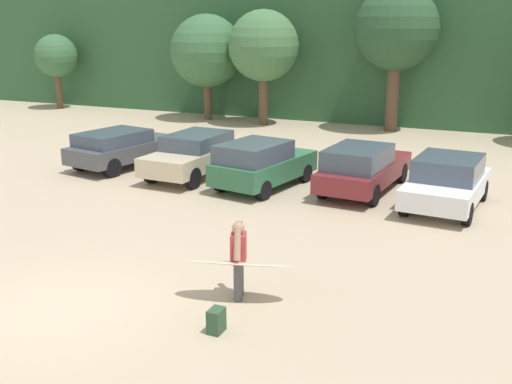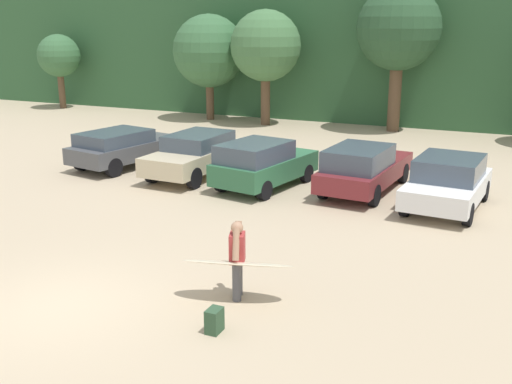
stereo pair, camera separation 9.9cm
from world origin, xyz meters
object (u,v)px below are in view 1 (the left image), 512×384
object	(u,v)px
parked_car_maroon	(363,167)
parked_car_white	(447,182)
backpack_dropped	(216,321)
parked_car_dark_gray	(121,147)
parked_car_forest_green	(261,163)
surfboard_cream	(239,263)
parked_car_champagne	(196,153)
person_adult	(239,255)

from	to	relation	value
parked_car_maroon	parked_car_white	world-z (taller)	parked_car_maroon
parked_car_white	backpack_dropped	world-z (taller)	parked_car_white
parked_car_dark_gray	parked_car_forest_green	distance (m)	6.07
parked_car_forest_green	surfboard_cream	bearing A→B (deg)	-149.45
parked_car_white	backpack_dropped	distance (m)	9.90
parked_car_champagne	parked_car_white	world-z (taller)	parked_car_white
parked_car_maroon	backpack_dropped	xyz separation A→B (m)	(-0.06, -10.15, -0.59)
parked_car_champagne	parked_car_forest_green	bearing A→B (deg)	-100.01
parked_car_dark_gray	person_adult	world-z (taller)	person_adult
parked_car_champagne	person_adult	distance (m)	10.17
parked_car_forest_green	person_adult	bearing A→B (deg)	-149.55
surfboard_cream	parked_car_maroon	bearing A→B (deg)	-107.35
parked_car_white	person_adult	bearing A→B (deg)	163.87
parked_car_dark_gray	parked_car_champagne	distance (m)	3.23
parked_car_champagne	parked_car_forest_green	distance (m)	2.87
person_adult	backpack_dropped	distance (m)	1.62
parked_car_white	person_adult	size ratio (longest dim) A/B	2.61
parked_car_maroon	surfboard_cream	world-z (taller)	parked_car_maroon
backpack_dropped	person_adult	bearing A→B (deg)	99.42
parked_car_dark_gray	parked_car_maroon	world-z (taller)	parked_car_maroon
parked_car_maroon	surfboard_cream	xyz separation A→B (m)	(-0.25, -8.80, -0.03)
parked_car_champagne	backpack_dropped	world-z (taller)	parked_car_champagne
parked_car_dark_gray	parked_car_champagne	xyz separation A→B (m)	(3.23, 0.00, 0.03)
person_adult	backpack_dropped	bearing A→B (deg)	79.03
surfboard_cream	parked_car_dark_gray	bearing A→B (deg)	-59.27
parked_car_white	parked_car_dark_gray	bearing A→B (deg)	92.58
parked_car_dark_gray	parked_car_white	bearing A→B (deg)	-81.30
parked_car_maroon	person_adult	world-z (taller)	person_adult
parked_car_champagne	parked_car_maroon	world-z (taller)	parked_car_maroon
parked_car_dark_gray	parked_car_forest_green	xyz separation A→B (m)	(6.03, -0.61, 0.06)
parked_car_forest_green	backpack_dropped	world-z (taller)	parked_car_forest_green
parked_car_dark_gray	parked_car_maroon	bearing A→B (deg)	-77.71
person_adult	surfboard_cream	distance (m)	0.17
backpack_dropped	parked_car_forest_green	bearing A→B (deg)	108.66
parked_car_champagne	surfboard_cream	bearing A→B (deg)	-143.65
person_adult	parked_car_champagne	bearing A→B (deg)	-76.38
parked_car_white	person_adult	distance (m)	8.59
parked_car_forest_green	backpack_dropped	bearing A→B (deg)	-151.17
parked_car_champagne	parked_car_white	bearing A→B (deg)	-90.15
parked_car_forest_green	parked_car_maroon	xyz separation A→B (m)	(3.19, 0.89, -0.02)
parked_car_white	surfboard_cream	xyz separation A→B (m)	(-2.96, -8.14, -0.02)
parked_car_dark_gray	person_adult	size ratio (longest dim) A/B	2.88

